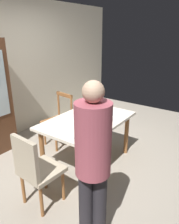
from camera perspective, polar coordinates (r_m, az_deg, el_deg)
ground at (r=3.62m, az=-0.47°, el=-12.88°), size 6.40×6.40×0.00m
back_wall at (r=4.43m, az=-20.62°, el=10.24°), size 6.40×0.10×2.60m
dining_table at (r=3.31m, az=-0.50°, el=-3.45°), size 1.43×0.93×0.75m
birthday_cake at (r=3.45m, az=1.06°, el=0.35°), size 0.28×0.28×0.19m
plate_near_celebrant at (r=2.87m, az=-1.73°, el=-5.17°), size 0.22×0.22×0.01m
plate_far_side at (r=3.34m, az=-4.15°, el=-1.37°), size 0.22×0.22×0.01m
plate_near_guest at (r=3.50m, az=6.41°, el=-0.37°), size 0.22×0.22×0.01m
fork_near_celebrant at (r=2.75m, az=-3.51°, el=-6.48°), size 0.18×0.02×0.01m
fork_far_side at (r=3.23m, az=-6.13°, el=-2.23°), size 0.18×0.02×0.01m
fork_near_guest at (r=3.38m, az=4.95°, el=-1.18°), size 0.18×0.06×0.01m
chair_spindle_back at (r=3.97m, az=-8.20°, el=-2.43°), size 0.50×0.50×0.95m
chair_upholstered at (r=2.63m, az=-14.10°, el=-14.07°), size 0.47×0.46×0.95m
person_celebrant at (r=1.96m, az=0.91°, el=-12.23°), size 0.32×0.32×1.64m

